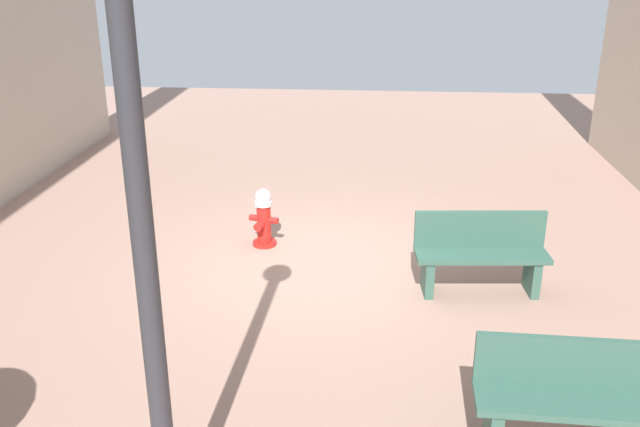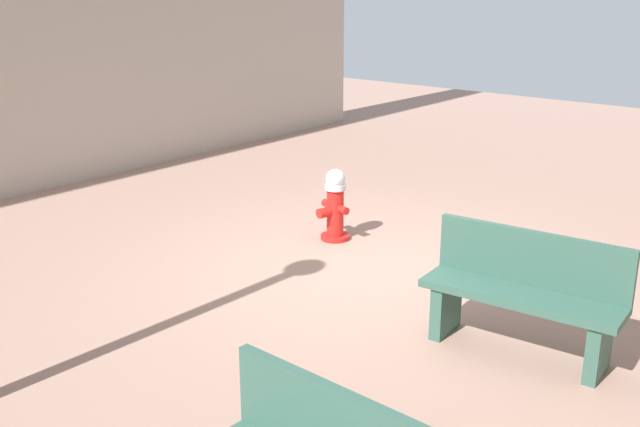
{
  "view_description": "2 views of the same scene",
  "coord_description": "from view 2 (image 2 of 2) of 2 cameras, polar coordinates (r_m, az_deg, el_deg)",
  "views": [
    {
      "loc": [
        -0.69,
        7.96,
        3.77
      ],
      "look_at": [
        -0.02,
        -0.12,
        0.65
      ],
      "focal_mm": 38.4,
      "sensor_mm": 36.0,
      "label": 1
    },
    {
      "loc": [
        -4.1,
        5.63,
        2.81
      ],
      "look_at": [
        0.1,
        0.55,
        0.7
      ],
      "focal_mm": 41.79,
      "sensor_mm": 36.0,
      "label": 2
    }
  ],
  "objects": [
    {
      "name": "ground_plane",
      "position": [
        7.51,
        3.23,
        -4.29
      ],
      "size": [
        23.4,
        23.4,
        0.0
      ],
      "primitive_type": "plane",
      "color": "#9E7A6B"
    },
    {
      "name": "fire_hydrant",
      "position": [
        8.22,
        1.14,
        0.67
      ],
      "size": [
        0.42,
        0.39,
        0.81
      ],
      "color": "red",
      "rests_on": "ground_plane"
    },
    {
      "name": "bench_near",
      "position": [
        5.97,
        15.35,
        -5.83
      ],
      "size": [
        1.56,
        0.56,
        0.95
      ],
      "color": "#33594C",
      "rests_on": "ground_plane"
    }
  ]
}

